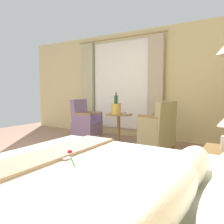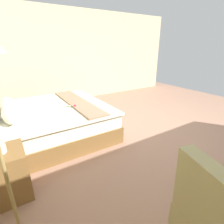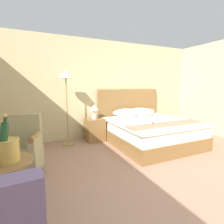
# 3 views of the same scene
# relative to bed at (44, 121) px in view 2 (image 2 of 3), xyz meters

# --- Properties ---
(ground_plane) EXTENTS (7.67, 7.67, 0.00)m
(ground_plane) POSITION_rel_bed_xyz_m (-0.84, -2.02, -0.35)
(ground_plane) COLOR #9A745F
(wall_far_side) EXTENTS (0.12, 6.29, 2.70)m
(wall_far_side) POSITION_rel_bed_xyz_m (2.26, -2.02, 1.00)
(wall_far_side) COLOR beige
(wall_far_side) RESTS_ON ground
(bed) EXTENTS (1.97, 2.16, 1.34)m
(bed) POSITION_rel_bed_xyz_m (0.00, 0.00, 0.00)
(bed) COLOR brown
(bed) RESTS_ON ground
(nightstand) EXTENTS (0.50, 0.47, 0.59)m
(nightstand) POSITION_rel_bed_xyz_m (-1.19, 0.70, -0.05)
(nightstand) COLOR brown
(nightstand) RESTS_ON ground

